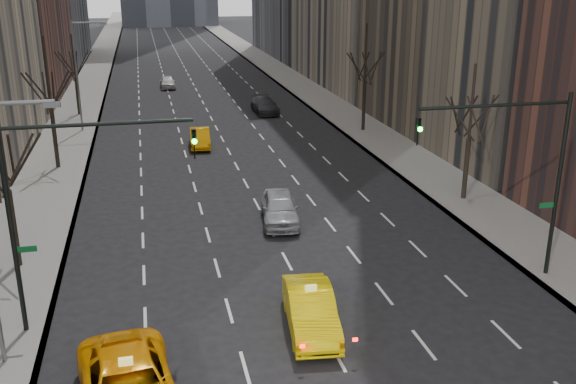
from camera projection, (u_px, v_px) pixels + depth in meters
sidewalk_left at (89, 85)px, 77.03m from camera, size 4.50×320.00×0.15m
sidewalk_right at (288, 78)px, 82.15m from camera, size 4.50×320.00×0.15m
tree_lw_b at (8, 190)px, 27.89m from camera, size 3.36×3.50×7.82m
tree_lw_c at (52, 111)px, 42.56m from camera, size 3.36×3.50×8.74m
tree_lw_d at (76, 78)px, 59.34m from camera, size 3.36×3.50×7.36m
tree_rw_b at (469, 139)px, 36.59m from camera, size 3.36×3.50×7.82m
tree_rw_c at (365, 84)px, 53.11m from camera, size 3.36×3.50×8.74m
traffic_mast_left at (58, 190)px, 22.38m from camera, size 6.69×0.39×8.00m
traffic_mast_right at (526, 159)px, 26.18m from camera, size 6.69×0.39×8.00m
streetlight_far at (80, 65)px, 52.46m from camera, size 2.83×0.22×9.00m
taxi_sedan at (311, 310)px, 23.81m from camera, size 2.21×5.00×1.60m
silver_sedan_ahead at (280, 208)px, 34.19m from camera, size 2.52×4.93×1.61m
far_taxi at (200, 138)px, 49.31m from camera, size 1.75×4.35×1.41m
far_suv_grey at (265, 105)px, 61.36m from camera, size 2.22×5.19×1.49m
far_car_white at (168, 82)px, 74.84m from camera, size 1.71×4.17×1.42m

